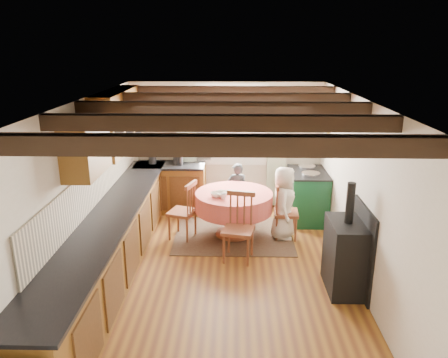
{
  "coord_description": "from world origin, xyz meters",
  "views": [
    {
      "loc": [
        0.15,
        -5.33,
        3.08
      ],
      "look_at": [
        0.0,
        0.8,
        1.15
      ],
      "focal_mm": 34.79,
      "sensor_mm": 36.0,
      "label": 1
    }
  ],
  "objects_px": {
    "chair_left": "(182,210)",
    "chair_right": "(286,211)",
    "chair_near": "(238,228)",
    "child_right": "(284,203)",
    "child_far": "(237,191)",
    "dining_table": "(234,215)",
    "cup": "(223,196)",
    "cast_iron_stove": "(347,238)",
    "aga_range": "(307,195)"
  },
  "relations": [
    {
      "from": "chair_left",
      "to": "chair_right",
      "type": "distance_m",
      "value": 1.7
    },
    {
      "from": "chair_right",
      "to": "chair_near",
      "type": "bearing_deg",
      "value": 138.45
    },
    {
      "from": "child_right",
      "to": "chair_right",
      "type": "bearing_deg",
      "value": -70.08
    },
    {
      "from": "chair_left",
      "to": "chair_near",
      "type": "bearing_deg",
      "value": 68.52
    },
    {
      "from": "chair_near",
      "to": "child_far",
      "type": "height_order",
      "value": "child_far"
    },
    {
      "from": "chair_near",
      "to": "chair_left",
      "type": "height_order",
      "value": "chair_near"
    },
    {
      "from": "child_far",
      "to": "child_right",
      "type": "bearing_deg",
      "value": 127.53
    },
    {
      "from": "chair_near",
      "to": "dining_table",
      "type": "bearing_deg",
      "value": 106.66
    },
    {
      "from": "chair_left",
      "to": "chair_right",
      "type": "relative_size",
      "value": 1.04
    },
    {
      "from": "child_far",
      "to": "cup",
      "type": "relative_size",
      "value": 10.63
    },
    {
      "from": "cast_iron_stove",
      "to": "chair_near",
      "type": "bearing_deg",
      "value": 150.69
    },
    {
      "from": "cup",
      "to": "chair_left",
      "type": "bearing_deg",
      "value": 162.34
    },
    {
      "from": "dining_table",
      "to": "child_far",
      "type": "distance_m",
      "value": 0.82
    },
    {
      "from": "dining_table",
      "to": "aga_range",
      "type": "height_order",
      "value": "aga_range"
    },
    {
      "from": "chair_near",
      "to": "chair_left",
      "type": "xyz_separation_m",
      "value": [
        -0.91,
        0.75,
        -0.03
      ]
    },
    {
      "from": "cast_iron_stove",
      "to": "dining_table",
      "type": "bearing_deg",
      "value": 131.87
    },
    {
      "from": "dining_table",
      "to": "cup",
      "type": "height_order",
      "value": "cup"
    },
    {
      "from": "aga_range",
      "to": "cup",
      "type": "relative_size",
      "value": 10.24
    },
    {
      "from": "chair_near",
      "to": "cup",
      "type": "relative_size",
      "value": 10.5
    },
    {
      "from": "aga_range",
      "to": "child_far",
      "type": "xyz_separation_m",
      "value": [
        -1.26,
        0.05,
        0.06
      ]
    },
    {
      "from": "chair_near",
      "to": "chair_right",
      "type": "distance_m",
      "value": 1.12
    },
    {
      "from": "dining_table",
      "to": "chair_right",
      "type": "relative_size",
      "value": 1.35
    },
    {
      "from": "cast_iron_stove",
      "to": "chair_left",
      "type": "bearing_deg",
      "value": 146.31
    },
    {
      "from": "child_far",
      "to": "cup",
      "type": "height_order",
      "value": "child_far"
    },
    {
      "from": "child_right",
      "to": "cup",
      "type": "relative_size",
      "value": 12.43
    },
    {
      "from": "chair_near",
      "to": "child_right",
      "type": "bearing_deg",
      "value": 58.98
    },
    {
      "from": "dining_table",
      "to": "chair_near",
      "type": "height_order",
      "value": "chair_near"
    },
    {
      "from": "dining_table",
      "to": "chair_near",
      "type": "xyz_separation_m",
      "value": [
        0.07,
        -0.83,
        0.13
      ]
    },
    {
      "from": "chair_right",
      "to": "cast_iron_stove",
      "type": "distance_m",
      "value": 1.69
    },
    {
      "from": "chair_right",
      "to": "aga_range",
      "type": "distance_m",
      "value": 0.92
    },
    {
      "from": "chair_right",
      "to": "chair_left",
      "type": "bearing_deg",
      "value": 94.7
    },
    {
      "from": "aga_range",
      "to": "cast_iron_stove",
      "type": "distance_m",
      "value": 2.37
    },
    {
      "from": "child_right",
      "to": "cup",
      "type": "xyz_separation_m",
      "value": [
        -0.97,
        -0.26,
        0.2
      ]
    },
    {
      "from": "chair_right",
      "to": "child_right",
      "type": "height_order",
      "value": "child_right"
    },
    {
      "from": "cast_iron_stove",
      "to": "child_far",
      "type": "relative_size",
      "value": 1.41
    },
    {
      "from": "chair_near",
      "to": "child_right",
      "type": "xyz_separation_m",
      "value": [
        0.74,
        0.79,
        0.09
      ]
    },
    {
      "from": "chair_left",
      "to": "aga_range",
      "type": "height_order",
      "value": "chair_left"
    },
    {
      "from": "cast_iron_stove",
      "to": "child_right",
      "type": "distance_m",
      "value": 1.68
    },
    {
      "from": "dining_table",
      "to": "chair_right",
      "type": "distance_m",
      "value": 0.86
    },
    {
      "from": "cast_iron_stove",
      "to": "child_right",
      "type": "relative_size",
      "value": 1.2
    },
    {
      "from": "dining_table",
      "to": "chair_near",
      "type": "bearing_deg",
      "value": -85.42
    },
    {
      "from": "dining_table",
      "to": "cast_iron_stove",
      "type": "relative_size",
      "value": 0.86
    },
    {
      "from": "chair_right",
      "to": "cup",
      "type": "distance_m",
      "value": 1.11
    },
    {
      "from": "dining_table",
      "to": "chair_right",
      "type": "bearing_deg",
      "value": -1.99
    },
    {
      "from": "chair_left",
      "to": "child_far",
      "type": "distance_m",
      "value": 1.26
    },
    {
      "from": "chair_right",
      "to": "child_right",
      "type": "distance_m",
      "value": 0.15
    },
    {
      "from": "chair_left",
      "to": "child_right",
      "type": "height_order",
      "value": "child_right"
    },
    {
      "from": "aga_range",
      "to": "child_right",
      "type": "bearing_deg",
      "value": -122.82
    },
    {
      "from": "chair_left",
      "to": "child_far",
      "type": "relative_size",
      "value": 0.93
    },
    {
      "from": "chair_right",
      "to": "child_right",
      "type": "relative_size",
      "value": 0.77
    }
  ]
}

